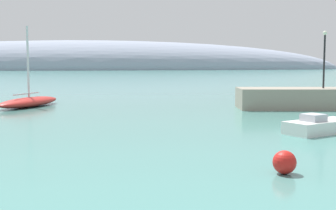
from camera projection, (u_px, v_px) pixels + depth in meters
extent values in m
ellipsoid|color=#8E99AD|center=(94.00, 70.00, 243.90)|extent=(283.40, 52.40, 31.29)
ellipsoid|color=red|center=(29.00, 102.00, 40.34)|extent=(5.87, 8.23, 0.84)
cylinder|color=silver|center=(28.00, 62.00, 40.00)|extent=(0.19, 0.19, 6.31)
cube|color=silver|center=(26.00, 94.00, 39.93)|extent=(1.79, 3.25, 0.10)
cube|color=white|center=(321.00, 127.00, 25.41)|extent=(4.85, 3.43, 0.71)
cube|color=#B2B7C1|center=(313.00, 118.00, 24.99)|extent=(1.42, 1.41, 0.40)
sphere|color=red|center=(284.00, 162.00, 16.05)|extent=(0.84, 0.84, 0.84)
cylinder|color=black|center=(324.00, 62.00, 38.23)|extent=(0.16, 0.16, 4.48)
sphere|color=#EAEACC|center=(325.00, 33.00, 38.00)|extent=(0.36, 0.36, 0.36)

